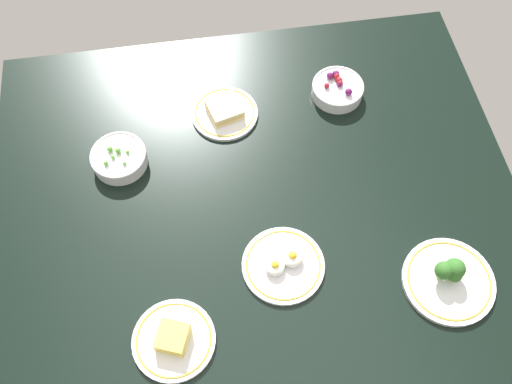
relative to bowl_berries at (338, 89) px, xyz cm
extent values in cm
cube|color=black|center=(27.97, 29.48, -4.31)|extent=(135.44, 114.32, 4.00)
cylinder|color=silver|center=(0.00, 0.06, -0.47)|extent=(14.45, 14.45, 3.68)
torus|color=silver|center=(0.00, 0.06, 1.37)|extent=(14.67, 14.67, 0.80)
sphere|color=maroon|center=(3.37, 0.05, 2.14)|extent=(1.53, 1.53, 1.53)
sphere|color=#59144C|center=(-0.32, 0.10, 2.13)|extent=(1.51, 1.51, 1.51)
sphere|color=#59144C|center=(-2.08, 3.38, 2.38)|extent=(2.02, 2.02, 2.02)
sphere|color=#59144C|center=(1.77, -3.16, 2.35)|extent=(1.96, 1.96, 1.96)
sphere|color=maroon|center=(-0.43, -1.11, 2.34)|extent=(1.94, 1.94, 1.94)
sphere|color=#59144C|center=(-0.35, -0.08, 2.09)|extent=(1.44, 1.44, 1.44)
sphere|color=#59144C|center=(0.02, -3.51, 2.40)|extent=(2.05, 2.05, 2.05)
sphere|color=maroon|center=(-0.49, -0.20, 2.22)|extent=(1.70, 1.70, 1.70)
sphere|color=#B2232D|center=(-0.05, -2.95, 2.31)|extent=(1.88, 1.88, 1.88)
cylinder|color=silver|center=(62.14, 14.05, -0.33)|extent=(14.49, 14.49, 3.95)
torus|color=silver|center=(62.14, 14.05, 1.65)|extent=(14.71, 14.71, 0.80)
sphere|color=#599E38|center=(60.46, 17.30, 2.15)|extent=(1.01, 1.01, 1.01)
sphere|color=#599E38|center=(61.91, 13.28, 2.42)|extent=(1.54, 1.54, 1.54)
sphere|color=#599E38|center=(65.14, 16.61, 2.29)|extent=(1.28, 1.28, 1.28)
sphere|color=#599E38|center=(59.52, 13.93, 2.17)|extent=(1.04, 1.04, 1.04)
sphere|color=#599E38|center=(63.97, 12.50, 2.42)|extent=(1.55, 1.55, 1.55)
sphere|color=#599E38|center=(63.34, 14.95, 2.19)|extent=(1.08, 1.08, 1.08)
cylinder|color=silver|center=(32.69, 2.34, -1.81)|extent=(18.59, 18.59, 1.00)
torus|color=gold|center=(32.69, 2.34, -1.31)|extent=(16.86, 16.86, 0.50)
cube|color=beige|center=(32.69, 2.34, -0.71)|extent=(10.69, 10.90, 1.20)
cube|color=#E5B24C|center=(32.69, 2.34, 0.29)|extent=(10.69, 10.90, 0.80)
cube|color=beige|center=(32.69, 2.34, 1.29)|extent=(10.69, 10.90, 1.20)
cylinder|color=silver|center=(51.89, 63.66, -1.72)|extent=(18.88, 18.88, 1.18)
torus|color=gold|center=(51.89, 63.66, -1.13)|extent=(17.11, 17.11, 0.50)
cube|color=#F2D14C|center=(51.89, 63.66, 0.77)|extent=(8.59, 8.66, 3.80)
cylinder|color=silver|center=(-13.58, 59.55, -1.71)|extent=(21.94, 21.94, 1.20)
torus|color=gold|center=(-13.58, 59.55, -1.11)|extent=(19.81, 19.81, 0.50)
cylinder|color=#9EBC72|center=(-14.16, 58.21, -0.15)|extent=(1.76, 1.76, 1.93)
sphere|color=#2D6023|center=(-14.16, 58.21, 2.70)|extent=(5.02, 5.02, 5.02)
cylinder|color=#9EBC72|center=(-14.83, 58.48, 0.07)|extent=(1.26, 1.26, 2.36)
sphere|color=#2D6023|center=(-14.83, 58.48, 2.59)|extent=(3.60, 3.60, 3.60)
cylinder|color=#9EBC72|center=(-11.50, 58.33, 0.10)|extent=(1.52, 1.52, 2.42)
sphere|color=#2D6023|center=(-11.50, 58.33, 2.93)|extent=(4.34, 4.34, 4.34)
cylinder|color=#9EBC72|center=(-13.94, 59.31, -0.18)|extent=(1.32, 1.32, 1.87)
sphere|color=#2D6023|center=(-13.94, 59.31, 2.17)|extent=(3.77, 3.77, 3.77)
cylinder|color=silver|center=(24.44, 49.65, -1.80)|extent=(20.00, 20.00, 1.02)
torus|color=gold|center=(24.44, 49.65, -1.29)|extent=(18.10, 18.10, 0.50)
ellipsoid|color=white|center=(22.17, 48.70, 0.13)|extent=(5.17, 5.17, 2.84)
sphere|color=yellow|center=(22.17, 48.70, 1.41)|extent=(2.07, 2.07, 2.07)
ellipsoid|color=white|center=(26.64, 50.32, 0.04)|extent=(4.82, 4.82, 2.65)
sphere|color=yellow|center=(26.64, 50.32, 1.23)|extent=(1.93, 1.93, 1.93)
camera|label=1|loc=(38.44, 97.81, 123.59)|focal=39.03mm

